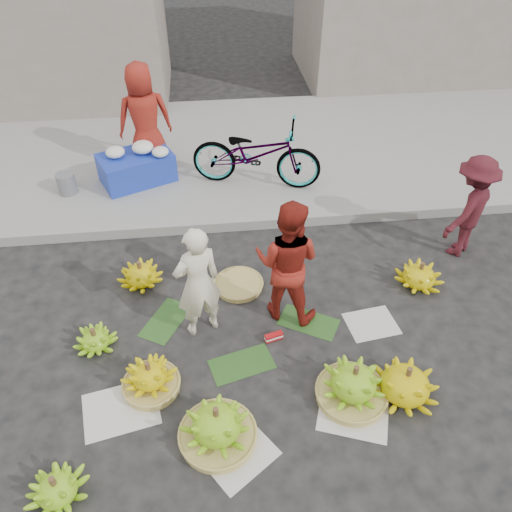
{
  "coord_description": "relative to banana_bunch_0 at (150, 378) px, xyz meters",
  "views": [
    {
      "loc": [
        -0.31,
        -3.42,
        4.21
      ],
      "look_at": [
        0.15,
        0.7,
        0.7
      ],
      "focal_mm": 35.0,
      "sensor_mm": 36.0,
      "label": 1
    }
  ],
  "objects": [
    {
      "name": "ground",
      "position": [
        1.01,
        0.39,
        -0.16
      ],
      "size": [
        80.0,
        80.0,
        0.0
      ],
      "primitive_type": "plane",
      "color": "black",
      "rests_on": "ground"
    },
    {
      "name": "curb",
      "position": [
        1.01,
        2.59,
        -0.09
      ],
      "size": [
        40.0,
        0.25,
        0.15
      ],
      "primitive_type": "cube",
      "color": "gray",
      "rests_on": "ground"
    },
    {
      "name": "sidewalk",
      "position": [
        1.01,
        4.69,
        -0.1
      ],
      "size": [
        40.0,
        4.0,
        0.12
      ],
      "primitive_type": "cube",
      "color": "gray",
      "rests_on": "ground"
    },
    {
      "name": "newspaper_scatter",
      "position": [
        1.01,
        -0.41,
        -0.16
      ],
      "size": [
        3.2,
        1.8,
        0.0
      ],
      "primitive_type": null,
      "color": "silver",
      "rests_on": "ground"
    },
    {
      "name": "banana_leaves",
      "position": [
        0.91,
        0.59,
        -0.16
      ],
      "size": [
        2.0,
        1.0,
        0.0
      ],
      "primitive_type": null,
      "color": "#214A18",
      "rests_on": "ground"
    },
    {
      "name": "banana_bunch_0",
      "position": [
        0.0,
        0.0,
        0.0
      ],
      "size": [
        0.59,
        0.59,
        0.4
      ],
      "rotation": [
        0.0,
        0.0,
        0.32
      ],
      "color": "#AC9248",
      "rests_on": "ground"
    },
    {
      "name": "banana_bunch_1",
      "position": [
        -0.71,
        -0.99,
        -0.04
      ],
      "size": [
        0.57,
        0.57,
        0.3
      ],
      "rotation": [
        0.0,
        0.0,
        -0.3
      ],
      "color": "#6BB319",
      "rests_on": "ground"
    },
    {
      "name": "banana_bunch_2",
      "position": [
        0.62,
        -0.61,
        0.04
      ],
      "size": [
        0.74,
        0.74,
        0.47
      ],
      "rotation": [
        0.0,
        0.0,
        0.23
      ],
      "color": "#AC9248",
      "rests_on": "ground"
    },
    {
      "name": "banana_bunch_3",
      "position": [
        2.45,
        -0.34,
        0.02
      ],
      "size": [
        0.72,
        0.72,
        0.41
      ],
      "rotation": [
        0.0,
        0.0,
        -0.09
      ],
      "color": "yellow",
      "rests_on": "ground"
    },
    {
      "name": "banana_bunch_4",
      "position": [
        1.94,
        -0.31,
        0.04
      ],
      "size": [
        0.68,
        0.68,
        0.47
      ],
      "rotation": [
        0.0,
        0.0,
        0.01
      ],
      "color": "#AC9248",
      "rests_on": "ground"
    },
    {
      "name": "banana_bunch_5",
      "position": [
        3.15,
        1.16,
        -0.01
      ],
      "size": [
        0.61,
        0.61,
        0.34
      ],
      "rotation": [
        0.0,
        0.0,
        0.14
      ],
      "color": "yellow",
      "rests_on": "ground"
    },
    {
      "name": "banana_bunch_6",
      "position": [
        -0.61,
        0.6,
        -0.05
      ],
      "size": [
        0.41,
        0.41,
        0.27
      ],
      "rotation": [
        0.0,
        0.0,
        -0.01
      ],
      "color": "#6BB319",
      "rests_on": "ground"
    },
    {
      "name": "banana_bunch_7",
      "position": [
        -0.19,
        1.56,
        -0.02
      ],
      "size": [
        0.66,
        0.66,
        0.33
      ],
      "rotation": [
        0.0,
        0.0,
        -0.33
      ],
      "color": "yellow",
      "rests_on": "ground"
    },
    {
      "name": "basket_spare",
      "position": [
        0.98,
        1.35,
        -0.13
      ],
      "size": [
        0.69,
        0.69,
        0.07
      ],
      "primitive_type": "cylinder",
      "rotation": [
        0.0,
        0.0,
        -0.24
      ],
      "color": "#AC9248",
      "rests_on": "ground"
    },
    {
      "name": "incense_stack",
      "position": [
        1.29,
        0.48,
        -0.12
      ],
      "size": [
        0.21,
        0.12,
        0.08
      ],
      "primitive_type": "cube",
      "rotation": [
        0.0,
        0.0,
        0.28
      ],
      "color": "#B31316",
      "rests_on": "ground"
    },
    {
      "name": "vendor_cream",
      "position": [
        0.52,
        0.74,
        0.53
      ],
      "size": [
        0.59,
        0.5,
        1.38
      ],
      "primitive_type": "imported",
      "rotation": [
        0.0,
        0.0,
        3.53
      ],
      "color": "white",
      "rests_on": "ground"
    },
    {
      "name": "vendor_red",
      "position": [
        1.47,
        0.9,
        0.59
      ],
      "size": [
        0.9,
        0.82,
        1.5
      ],
      "primitive_type": "imported",
      "rotation": [
        0.0,
        0.0,
        2.72
      ],
      "color": "#A62719",
      "rests_on": "ground"
    },
    {
      "name": "man_striped",
      "position": [
        3.88,
        1.74,
        0.52
      ],
      "size": [
        1.01,
        0.95,
        1.37
      ],
      "primitive_type": "imported",
      "rotation": [
        0.0,
        0.0,
        3.82
      ],
      "color": "maroon",
      "rests_on": "ground"
    },
    {
      "name": "flower_table",
      "position": [
        -0.36,
        3.77,
        0.21
      ],
      "size": [
        1.23,
        1.03,
        0.61
      ],
      "rotation": [
        0.0,
        0.0,
        0.41
      ],
      "color": "#192FA8",
      "rests_on": "sidewalk"
    },
    {
      "name": "grey_bucket",
      "position": [
        -1.38,
        3.54,
        0.11
      ],
      "size": [
        0.27,
        0.27,
        0.31
      ],
      "primitive_type": "cylinder",
      "color": "slate",
      "rests_on": "sidewalk"
    },
    {
      "name": "flower_vendor",
      "position": [
        -0.18,
        4.14,
        0.79
      ],
      "size": [
        0.91,
        0.69,
        1.66
      ],
      "primitive_type": "imported",
      "rotation": [
        0.0,
        0.0,
        3.36
      ],
      "color": "#A62719",
      "rests_on": "sidewalk"
    },
    {
      "name": "bicycle",
      "position": [
        1.43,
        3.49,
        0.46
      ],
      "size": [
        1.15,
        2.03,
        1.01
      ],
      "primitive_type": "imported",
      "rotation": [
        0.0,
        0.0,
        1.3
      ],
      "color": "gray",
      "rests_on": "sidewalk"
    }
  ]
}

